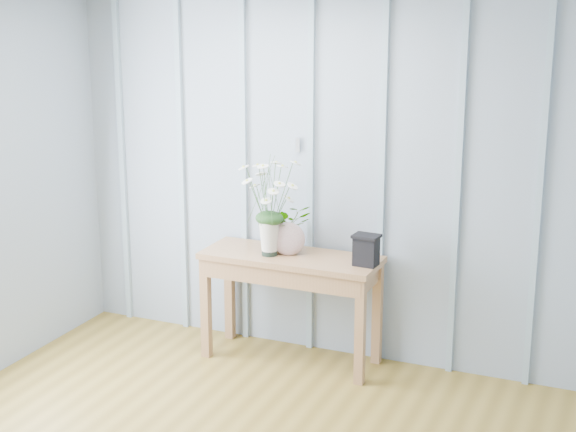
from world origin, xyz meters
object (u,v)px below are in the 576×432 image
at_px(sideboard, 291,271).
at_px(felt_disc_vessel, 288,239).
at_px(daisy_vase, 269,195).
at_px(carved_box, 366,250).

xyz_separation_m(sideboard, felt_disc_vessel, (-0.01, -0.02, 0.23)).
relative_size(daisy_vase, carved_box, 3.21).
height_order(sideboard, daisy_vase, daisy_vase).
xyz_separation_m(sideboard, carved_box, (0.53, -0.02, 0.22)).
distance_m(daisy_vase, felt_disc_vessel, 0.32).
bearing_deg(felt_disc_vessel, daisy_vase, -176.23).
xyz_separation_m(sideboard, daisy_vase, (-0.13, -0.06, 0.52)).
distance_m(sideboard, felt_disc_vessel, 0.23).
xyz_separation_m(daisy_vase, carved_box, (0.66, 0.04, -0.31)).
relative_size(sideboard, felt_disc_vessel, 5.22).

